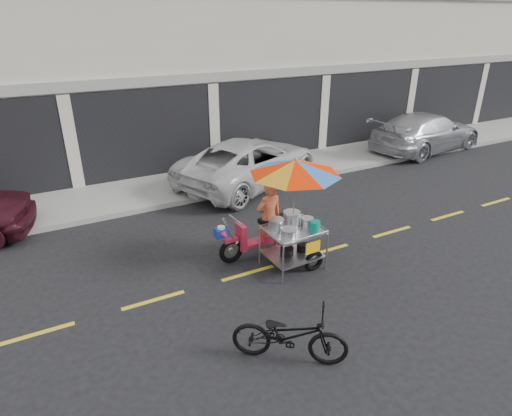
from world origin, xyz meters
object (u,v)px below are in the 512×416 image
white_pickup (250,161)px  silver_pickup (426,132)px  food_vendor_rig (284,196)px  near_bicycle (290,335)px

white_pickup → silver_pickup: size_ratio=1.01×
silver_pickup → food_vendor_rig: (-9.28, -4.56, 0.77)m
white_pickup → food_vendor_rig: food_vendor_rig is taller
silver_pickup → white_pickup: bearing=83.0°
silver_pickup → near_bicycle: 12.91m
food_vendor_rig → white_pickup: bearing=69.1°
silver_pickup → food_vendor_rig: bearing=109.1°
white_pickup → food_vendor_rig: size_ratio=2.11×
white_pickup → near_bicycle: 7.76m
white_pickup → near_bicycle: white_pickup is taller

